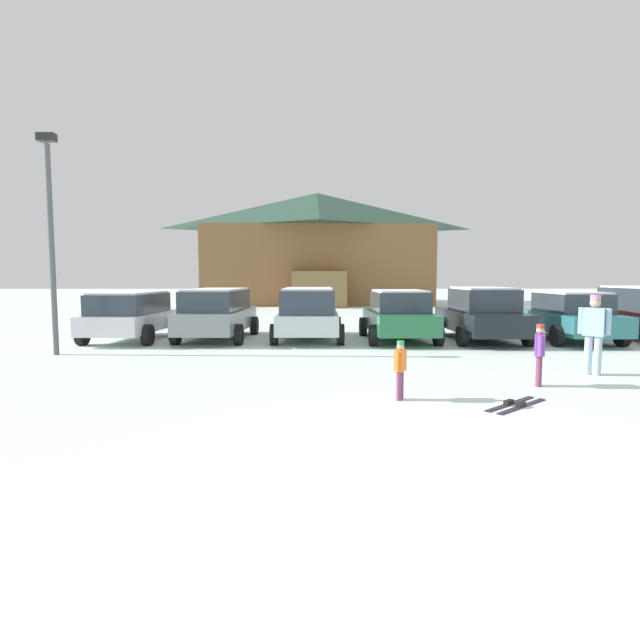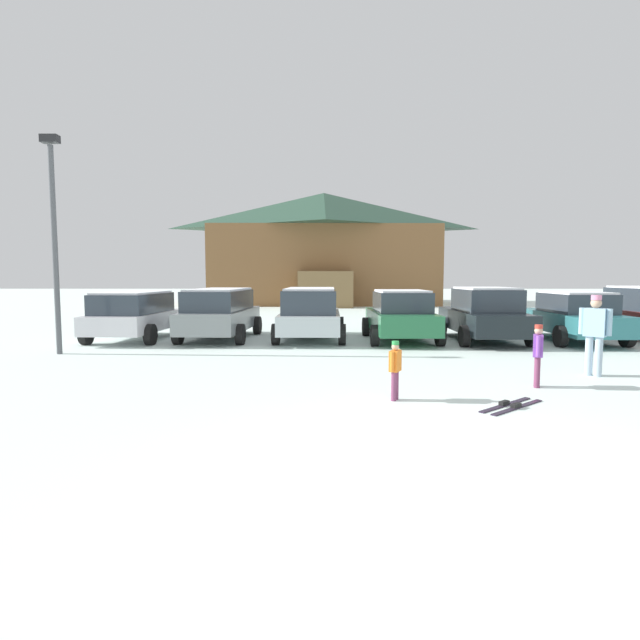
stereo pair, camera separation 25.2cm
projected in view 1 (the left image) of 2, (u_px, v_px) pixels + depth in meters
ground at (467, 479)px, 5.03m from camera, size 160.00×160.00×0.00m
ski_lodge at (317, 248)px, 37.92m from camera, size 16.94×10.95×8.35m
parked_white_suv at (131, 314)px, 15.98m from camera, size 2.30×4.13×1.56m
parked_grey_wagon at (218, 312)px, 16.22m from camera, size 2.32×4.57×1.66m
parked_silver_wagon at (308, 312)px, 16.15m from camera, size 2.26×4.35×1.68m
parked_green_coupe at (398, 315)px, 15.89m from camera, size 2.20×4.21×1.62m
parked_black_sedan at (481, 314)px, 15.85m from camera, size 2.18×4.51×1.71m
parked_teal_hatchback at (568, 316)px, 15.88m from camera, size 2.21×4.56×1.58m
skier_child_in_orange_jacket at (400, 367)px, 8.24m from camera, size 0.24×0.33×0.99m
skier_child_in_purple_jacket at (540, 351)px, 9.28m from camera, size 0.26×0.41×1.16m
skier_adult_in_blue_parka at (594, 330)px, 10.33m from camera, size 0.49×0.45×1.67m
pair_of_skis at (516, 404)px, 7.90m from camera, size 1.26×1.13×0.08m
lamp_post at (51, 232)px, 12.81m from camera, size 0.44×0.24×5.66m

